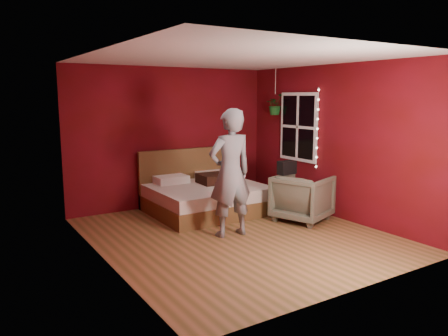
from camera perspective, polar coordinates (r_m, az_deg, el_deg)
The scene contains 10 objects.
floor at distance 6.65m, azimuth 1.76°, elevation -8.73°, with size 4.50×4.50×0.00m, color #8F5C39.
room_walls at distance 6.33m, azimuth 1.84°, elevation 5.86°, with size 4.04×4.54×2.62m.
window at distance 8.27m, azimuth 9.68°, elevation 5.31°, with size 0.05×0.97×1.27m.
fairy_lights at distance 7.87m, azimuth 12.10°, elevation 5.03°, with size 0.04×0.04×1.45m.
bed at distance 7.91m, azimuth -2.53°, elevation -3.69°, with size 1.95×1.66×1.07m.
person at distance 6.42m, azimuth 0.82°, elevation -0.67°, with size 0.69×0.45×1.90m, color gray.
armchair at distance 7.43m, azimuth 10.20°, elevation -3.84°, with size 0.83×0.85×0.78m, color #63634E.
handbag at distance 7.36m, azimuth 8.21°, elevation 0.06°, with size 0.31×0.16×0.22m, color black.
throw_pillow at distance 7.99m, azimuth -1.46°, elevation -1.39°, with size 0.49×0.49×0.17m, color black.
hanging_plant at distance 8.64m, azimuth 6.68°, elevation 8.24°, with size 0.41×0.37×0.90m.
Camera 1 is at (-3.55, -5.24, 2.07)m, focal length 35.00 mm.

